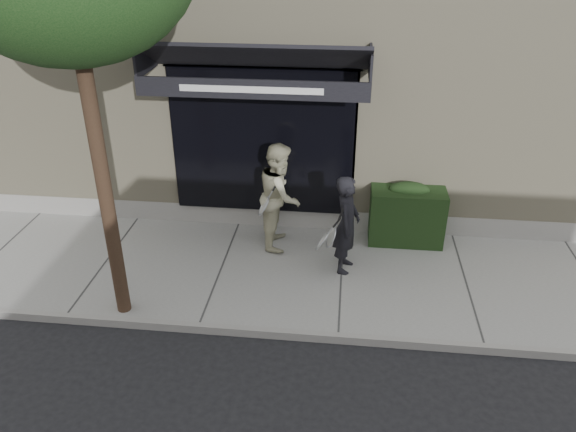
# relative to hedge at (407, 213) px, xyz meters

# --- Properties ---
(ground) EXTENTS (80.00, 80.00, 0.00)m
(ground) POSITION_rel_hedge_xyz_m (-1.10, -1.25, -0.66)
(ground) COLOR black
(ground) RESTS_ON ground
(sidewalk) EXTENTS (20.00, 3.00, 0.12)m
(sidewalk) POSITION_rel_hedge_xyz_m (-1.10, -1.25, -0.60)
(sidewalk) COLOR gray
(sidewalk) RESTS_ON ground
(curb) EXTENTS (20.00, 0.10, 0.14)m
(curb) POSITION_rel_hedge_xyz_m (-1.10, -2.80, -0.59)
(curb) COLOR gray
(curb) RESTS_ON ground
(building_facade) EXTENTS (14.30, 8.04, 5.64)m
(building_facade) POSITION_rel_hedge_xyz_m (-1.11, 3.71, 2.08)
(building_facade) COLOR #BBB08E
(building_facade) RESTS_ON ground
(hedge) EXTENTS (1.30, 0.70, 1.14)m
(hedge) POSITION_rel_hedge_xyz_m (0.00, 0.00, 0.00)
(hedge) COLOR black
(hedge) RESTS_ON sidewalk
(pedestrian_front) EXTENTS (0.73, 0.80, 1.66)m
(pedestrian_front) POSITION_rel_hedge_xyz_m (-1.06, -1.08, 0.29)
(pedestrian_front) COLOR black
(pedestrian_front) RESTS_ON sidewalk
(pedestrian_back) EXTENTS (0.73, 0.94, 1.89)m
(pedestrian_back) POSITION_rel_hedge_xyz_m (-2.22, -0.36, 0.40)
(pedestrian_back) COLOR #C0BC99
(pedestrian_back) RESTS_ON sidewalk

